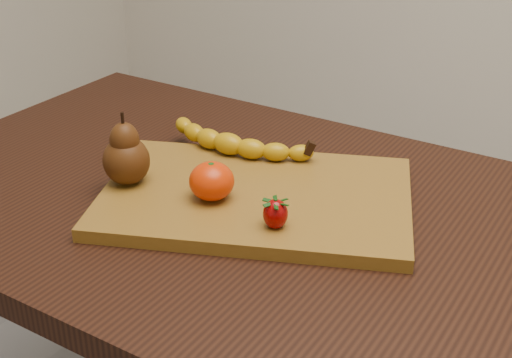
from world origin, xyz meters
The scene contains 6 objects.
table centered at (0.00, 0.00, 0.66)m, with size 1.00×0.70×0.76m.
cutting_board centered at (0.09, 0.00, 0.77)m, with size 0.45×0.30×0.02m, color brown.
banana centered at (-0.02, 0.09, 0.80)m, with size 0.23×0.06×0.04m, color #C09309, non-canonical shape.
pear centered at (-0.09, -0.07, 0.84)m, with size 0.07×0.07×0.11m, color #45230B, non-canonical shape.
mandarin centered at (0.05, -0.05, 0.81)m, with size 0.07×0.07×0.06m, color red.
strawberry centered at (0.16, -0.07, 0.80)m, with size 0.03×0.03×0.04m, color #8D0304, non-canonical shape.
Camera 1 is at (0.58, -0.78, 1.27)m, focal length 50.00 mm.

